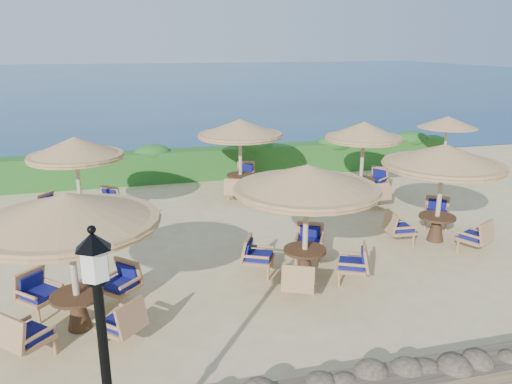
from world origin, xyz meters
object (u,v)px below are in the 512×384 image
object	(u,v)px
cafe_set_4	(240,137)
cafe_set_1	(307,197)
extra_parasol	(448,122)
cafe_set_5	(363,146)
cafe_set_0	(70,232)
cafe_set_2	(442,170)
cafe_set_3	(77,168)
lamp_post	(107,381)

from	to	relation	value
cafe_set_4	cafe_set_1	bearing A→B (deg)	-90.69
extra_parasol	cafe_set_1	size ratio (longest dim) A/B	0.75
extra_parasol	cafe_set_5	world-z (taller)	cafe_set_5
cafe_set_0	cafe_set_5	bearing A→B (deg)	35.25
cafe_set_2	cafe_set_3	world-z (taller)	same
cafe_set_0	cafe_set_3	xyz separation A→B (m)	(-0.32, 5.64, -0.14)
cafe_set_2	cafe_set_5	distance (m)	4.03
cafe_set_2	cafe_set_1	bearing A→B (deg)	-163.86
lamp_post	cafe_set_4	distance (m)	12.35
extra_parasol	cafe_set_1	bearing A→B (deg)	-139.73
cafe_set_0	cafe_set_2	xyz separation A→B (m)	(8.98, 2.14, 0.06)
cafe_set_1	cafe_set_2	world-z (taller)	same
cafe_set_3	cafe_set_4	bearing A→B (deg)	22.10
cafe_set_0	cafe_set_1	world-z (taller)	same
extra_parasol	cafe_set_3	size ratio (longest dim) A/B	0.90
cafe_set_0	cafe_set_1	distance (m)	4.88
cafe_set_0	cafe_set_3	bearing A→B (deg)	93.24
cafe_set_2	cafe_set_5	bearing A→B (deg)	93.74
extra_parasol	cafe_set_4	size ratio (longest dim) A/B	0.82
lamp_post	cafe_set_2	bearing A→B (deg)	35.94
lamp_post	cafe_set_5	xyz separation A→B (m)	(8.02, 10.03, 0.30)
cafe_set_1	cafe_set_0	bearing A→B (deg)	-169.06
cafe_set_0	cafe_set_3	size ratio (longest dim) A/B	1.21
lamp_post	extra_parasol	world-z (taller)	lamp_post
extra_parasol	cafe_set_4	distance (m)	8.44
cafe_set_1	cafe_set_5	size ratio (longest dim) A/B	1.16
cafe_set_0	cafe_set_5	world-z (taller)	same
cafe_set_0	cafe_set_4	size ratio (longest dim) A/B	1.10
cafe_set_2	cafe_set_3	bearing A→B (deg)	159.36
lamp_post	cafe_set_1	world-z (taller)	lamp_post
cafe_set_3	cafe_set_4	distance (m)	5.61
lamp_post	cafe_set_0	xyz separation A→B (m)	(-0.70, 3.87, 0.37)
cafe_set_3	cafe_set_5	distance (m)	9.05
cafe_set_1	cafe_set_2	distance (m)	4.37
extra_parasol	cafe_set_3	world-z (taller)	cafe_set_3
extra_parasol	cafe_set_1	distance (m)	11.16
cafe_set_2	extra_parasol	bearing A→B (deg)	54.25
cafe_set_0	cafe_set_5	distance (m)	10.68
extra_parasol	cafe_set_1	xyz separation A→B (m)	(-8.51, -7.21, -0.25)
extra_parasol	cafe_set_3	bearing A→B (deg)	-169.64
lamp_post	cafe_set_5	bearing A→B (deg)	51.34
extra_parasol	cafe_set_4	bearing A→B (deg)	-177.40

